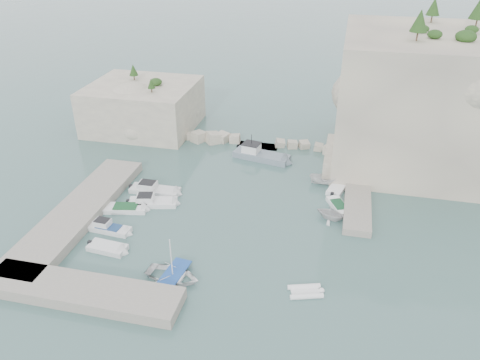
% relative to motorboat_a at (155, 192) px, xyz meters
% --- Properties ---
extents(ground, '(400.00, 400.00, 0.00)m').
position_rel_motorboat_a_xyz_m(ground, '(10.64, -5.92, 0.00)').
color(ground, '#456864').
rests_on(ground, ground).
extents(cliff_east, '(26.00, 22.00, 17.00)m').
position_rel_motorboat_a_xyz_m(cliff_east, '(33.64, 17.08, 8.50)').
color(cliff_east, beige).
rests_on(cliff_east, ground).
extents(cliff_terrace, '(8.00, 10.00, 2.50)m').
position_rel_motorboat_a_xyz_m(cliff_terrace, '(23.64, 12.08, 1.25)').
color(cliff_terrace, beige).
rests_on(cliff_terrace, ground).
extents(outcrop_west, '(16.00, 14.00, 7.00)m').
position_rel_motorboat_a_xyz_m(outcrop_west, '(-9.36, 19.08, 3.50)').
color(outcrop_west, beige).
rests_on(outcrop_west, ground).
extents(quay_west, '(5.00, 24.00, 1.10)m').
position_rel_motorboat_a_xyz_m(quay_west, '(-6.36, -6.92, 0.55)').
color(quay_west, '#9E9689').
rests_on(quay_west, ground).
extents(quay_south, '(18.00, 4.00, 1.10)m').
position_rel_motorboat_a_xyz_m(quay_south, '(0.64, -18.42, 0.55)').
color(quay_south, '#9E9689').
rests_on(quay_south, ground).
extents(ledge_east, '(3.00, 16.00, 0.80)m').
position_rel_motorboat_a_xyz_m(ledge_east, '(24.14, 4.08, 0.40)').
color(ledge_east, '#9E9689').
rests_on(ledge_east, ground).
extents(breakwater, '(28.00, 3.00, 1.40)m').
position_rel_motorboat_a_xyz_m(breakwater, '(9.64, 16.08, 0.70)').
color(breakwater, beige).
rests_on(breakwater, ground).
extents(motorboat_a, '(6.71, 2.03, 1.40)m').
position_rel_motorboat_a_xyz_m(motorboat_a, '(0.00, 0.00, 0.00)').
color(motorboat_a, silver).
rests_on(motorboat_a, ground).
extents(motorboat_b, '(6.43, 3.34, 1.40)m').
position_rel_motorboat_a_xyz_m(motorboat_b, '(0.83, -2.71, 0.00)').
color(motorboat_b, silver).
rests_on(motorboat_b, ground).
extents(motorboat_c, '(5.54, 2.93, 0.70)m').
position_rel_motorboat_a_xyz_m(motorboat_c, '(-1.71, -4.60, 0.00)').
color(motorboat_c, white).
rests_on(motorboat_c, ground).
extents(motorboat_d, '(5.33, 1.96, 1.40)m').
position_rel_motorboat_a_xyz_m(motorboat_d, '(-1.69, -8.77, 0.00)').
color(motorboat_d, silver).
rests_on(motorboat_d, ground).
extents(motorboat_e, '(4.44, 2.14, 0.70)m').
position_rel_motorboat_a_xyz_m(motorboat_e, '(-0.32, -11.84, 0.00)').
color(motorboat_e, silver).
rests_on(motorboat_e, ground).
extents(rowboat, '(5.63, 4.35, 1.08)m').
position_rel_motorboat_a_xyz_m(rowboat, '(7.60, -14.47, 0.00)').
color(rowboat, white).
rests_on(rowboat, ground).
extents(inflatable_dinghy, '(3.59, 2.49, 0.44)m').
position_rel_motorboat_a_xyz_m(inflatable_dinghy, '(19.77, -13.60, 0.00)').
color(inflatable_dinghy, white).
rests_on(inflatable_dinghy, ground).
extents(tender_east_a, '(4.08, 3.77, 1.77)m').
position_rel_motorboat_a_xyz_m(tender_east_a, '(21.29, -1.08, 0.00)').
color(tender_east_a, silver).
rests_on(tender_east_a, ground).
extents(tender_east_b, '(3.33, 4.72, 0.70)m').
position_rel_motorboat_a_xyz_m(tender_east_b, '(22.03, 1.32, 0.00)').
color(tender_east_b, white).
rests_on(tender_east_b, ground).
extents(tender_east_c, '(3.09, 5.56, 0.70)m').
position_rel_motorboat_a_xyz_m(tender_east_c, '(21.84, 6.05, 0.00)').
color(tender_east_c, white).
rests_on(tender_east_c, ground).
extents(tender_east_d, '(3.99, 1.59, 1.53)m').
position_rel_motorboat_a_xyz_m(tender_east_d, '(20.12, 6.67, 0.00)').
color(tender_east_d, silver).
rests_on(tender_east_d, ground).
extents(work_boat, '(8.91, 4.22, 2.20)m').
position_rel_motorboat_a_xyz_m(work_boat, '(11.00, 11.92, 0.00)').
color(work_boat, slate).
rests_on(work_boat, ground).
extents(rowboat_mast, '(0.10, 0.10, 4.20)m').
position_rel_motorboat_a_xyz_m(rowboat_mast, '(7.60, -14.47, 2.64)').
color(rowboat_mast, white).
rests_on(rowboat_mast, rowboat).
extents(vegetation, '(53.48, 13.88, 13.40)m').
position_rel_motorboat_a_xyz_m(vegetation, '(28.47, 18.48, 17.93)').
color(vegetation, '#1E4219').
rests_on(vegetation, ground).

